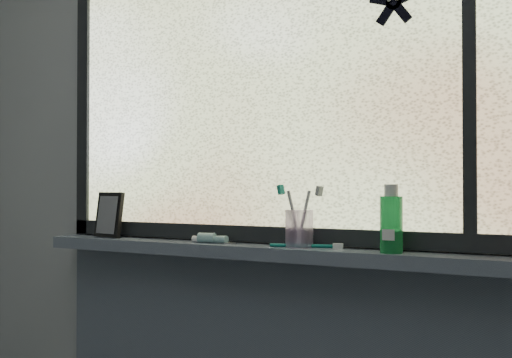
{
  "coord_description": "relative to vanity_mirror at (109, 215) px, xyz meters",
  "views": [
    {
      "loc": [
        0.8,
        -0.33,
        1.2
      ],
      "look_at": [
        0.08,
        1.05,
        1.22
      ],
      "focal_mm": 40.0,
      "sensor_mm": 36.0,
      "label": 1
    }
  ],
  "objects": [
    {
      "name": "wall_back",
      "position": [
        0.61,
        0.07,
        0.15
      ],
      "size": [
        3.0,
        0.01,
        2.5
      ],
      "primitive_type": "cube",
      "color": "#9EA3A8",
      "rests_on": "ground"
    },
    {
      "name": "windowsill",
      "position": [
        0.61,
        -0.0,
        -0.1
      ],
      "size": [
        1.62,
        0.14,
        0.04
      ],
      "primitive_type": "cube",
      "color": "slate",
      "rests_on": "wall_back"
    },
    {
      "name": "window_pane",
      "position": [
        0.61,
        0.05,
        0.43
      ],
      "size": [
        1.5,
        0.01,
        1.0
      ],
      "primitive_type": "cube",
      "color": "silver",
      "rests_on": "wall_back"
    },
    {
      "name": "frame_bottom",
      "position": [
        0.61,
        0.05,
        -0.05
      ],
      "size": [
        1.6,
        0.03,
        0.05
      ],
      "primitive_type": "cube",
      "color": "black",
      "rests_on": "windowsill"
    },
    {
      "name": "frame_left",
      "position": [
        -0.17,
        0.05,
        0.43
      ],
      "size": [
        0.05,
        0.03,
        1.1
      ],
      "primitive_type": "cube",
      "color": "black",
      "rests_on": "wall_back"
    },
    {
      "name": "frame_mullion",
      "position": [
        1.21,
        0.05,
        0.43
      ],
      "size": [
        0.03,
        0.03,
        1.0
      ],
      "primitive_type": "cube",
      "color": "black",
      "rests_on": "wall_back"
    },
    {
      "name": "starfish_sticker",
      "position": [
        1.01,
        0.04,
        0.62
      ],
      "size": [
        0.15,
        0.02,
        0.15
      ],
      "primitive_type": null,
      "color": "black",
      "rests_on": "window_pane"
    },
    {
      "name": "vanity_mirror",
      "position": [
        0.0,
        0.0,
        0.0
      ],
      "size": [
        0.14,
        0.09,
        0.16
      ],
      "primitive_type": "cube",
      "rotation": [
        0.0,
        0.0,
        -0.18
      ],
      "color": "black",
      "rests_on": "windowsill"
    },
    {
      "name": "toothpaste_tube",
      "position": [
        0.44,
        -0.01,
        -0.06
      ],
      "size": [
        0.18,
        0.05,
        0.03
      ],
      "primitive_type": null,
      "rotation": [
        0.0,
        0.0,
        0.08
      ],
      "color": "silver",
      "rests_on": "windowsill"
    },
    {
      "name": "toothbrush_cup",
      "position": [
        0.73,
        0.01,
        -0.03
      ],
      "size": [
        0.11,
        0.11,
        0.11
      ],
      "primitive_type": "cylinder",
      "rotation": [
        0.0,
        0.0,
        -0.43
      ],
      "color": "#BF99CA",
      "rests_on": "windowsill"
    },
    {
      "name": "toothbrush_lying",
      "position": [
        0.75,
        -0.0,
        -0.07
      ],
      "size": [
        0.24,
        0.09,
        0.02
      ],
      "primitive_type": null,
      "rotation": [
        0.0,
        0.0,
        0.27
      ],
      "color": "#0C6F63",
      "rests_on": "windowsill"
    },
    {
      "name": "mouthwash_bottle",
      "position": [
        1.02,
        -0.02,
        0.01
      ],
      "size": [
        0.08,
        0.08,
        0.15
      ],
      "primitive_type": "cylinder",
      "rotation": [
        0.0,
        0.0,
        -0.32
      ],
      "color": "green",
      "rests_on": "windowsill"
    }
  ]
}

